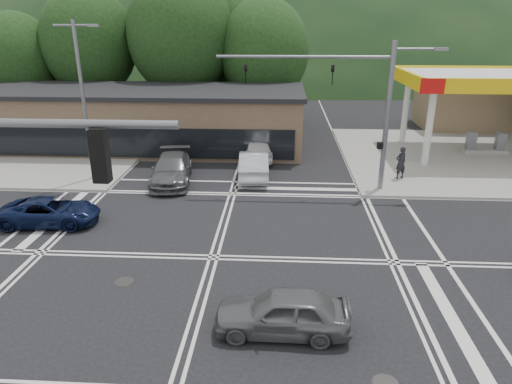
# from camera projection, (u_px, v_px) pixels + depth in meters

# --- Properties ---
(ground) EXTENTS (120.00, 120.00, 0.00)m
(ground) POSITION_uv_depth(u_px,v_px,m) (214.00, 257.00, 18.35)
(ground) COLOR black
(ground) RESTS_ON ground
(sidewalk_ne) EXTENTS (16.00, 16.00, 0.15)m
(sidewalk_ne) POSITION_uv_depth(u_px,v_px,m) (460.00, 157.00, 31.53)
(sidewalk_ne) COLOR gray
(sidewalk_ne) RESTS_ON ground
(sidewalk_nw) EXTENTS (16.00, 16.00, 0.15)m
(sidewalk_nw) POSITION_uv_depth(u_px,v_px,m) (39.00, 151.00, 33.14)
(sidewalk_nw) COLOR gray
(sidewalk_nw) RESTS_ON ground
(gas_station_canopy) EXTENTS (12.32, 8.34, 5.75)m
(gas_station_canopy) POSITION_uv_depth(u_px,v_px,m) (496.00, 82.00, 30.60)
(gas_station_canopy) COLOR silver
(gas_station_canopy) RESTS_ON ground
(convenience_store) EXTENTS (10.00, 6.00, 3.80)m
(convenience_store) POSITION_uv_depth(u_px,v_px,m) (480.00, 106.00, 39.96)
(convenience_store) COLOR #846B4F
(convenience_store) RESTS_ON ground
(commercial_row) EXTENTS (24.00, 8.00, 4.00)m
(commercial_row) POSITION_uv_depth(u_px,v_px,m) (139.00, 120.00, 33.95)
(commercial_row) COLOR brown
(commercial_row) RESTS_ON ground
(hill_north) EXTENTS (252.00, 126.00, 140.00)m
(hill_north) POSITION_uv_depth(u_px,v_px,m) (271.00, 63.00, 102.42)
(hill_north) COLOR black
(hill_north) RESTS_ON ground
(tree_n_a) EXTENTS (8.00, 8.00, 11.75)m
(tree_n_a) POSITION_uv_depth(u_px,v_px,m) (89.00, 43.00, 38.99)
(tree_n_a) COLOR #382619
(tree_n_a) RESTS_ON ground
(tree_n_b) EXTENTS (9.00, 9.00, 12.98)m
(tree_n_b) POSITION_uv_depth(u_px,v_px,m) (181.00, 35.00, 38.34)
(tree_n_b) COLOR #382619
(tree_n_b) RESTS_ON ground
(tree_n_c) EXTENTS (7.60, 7.60, 10.87)m
(tree_n_c) POSITION_uv_depth(u_px,v_px,m) (264.00, 51.00, 38.42)
(tree_n_c) COLOR #382619
(tree_n_c) RESTS_ON ground
(tree_n_d) EXTENTS (6.80, 6.80, 9.76)m
(tree_n_d) POSITION_uv_depth(u_px,v_px,m) (17.00, 59.00, 38.84)
(tree_n_d) COLOR #382619
(tree_n_d) RESTS_ON ground
(tree_n_e) EXTENTS (8.40, 8.40, 11.98)m
(tree_n_e) POSITION_uv_depth(u_px,v_px,m) (233.00, 41.00, 42.09)
(tree_n_e) COLOR #382619
(tree_n_e) RESTS_ON ground
(streetlight_nw) EXTENTS (2.50, 0.25, 9.00)m
(streetlight_nw) POSITION_uv_depth(u_px,v_px,m) (84.00, 95.00, 25.42)
(streetlight_nw) COLOR slate
(streetlight_nw) RESTS_ON ground
(signal_mast_ne) EXTENTS (11.65, 0.30, 8.00)m
(signal_mast_ne) POSITION_uv_depth(u_px,v_px,m) (365.00, 99.00, 23.85)
(signal_mast_ne) COLOR slate
(signal_mast_ne) RESTS_ON ground
(car_blue_west) EXTENTS (4.62, 2.36, 1.25)m
(car_blue_west) POSITION_uv_depth(u_px,v_px,m) (50.00, 212.00, 21.16)
(car_blue_west) COLOR #0C1536
(car_blue_west) RESTS_ON ground
(car_grey_center) EXTENTS (4.13, 1.72, 1.40)m
(car_grey_center) POSITION_uv_depth(u_px,v_px,m) (282.00, 312.00, 13.75)
(car_grey_center) COLOR #5A5C5E
(car_grey_center) RESTS_ON ground
(car_queue_a) EXTENTS (1.98, 4.99, 1.61)m
(car_queue_a) POSITION_uv_depth(u_px,v_px,m) (254.00, 164.00, 27.51)
(car_queue_a) COLOR silver
(car_queue_a) RESTS_ON ground
(car_queue_b) EXTENTS (2.42, 4.91, 1.61)m
(car_queue_b) POSITION_uv_depth(u_px,v_px,m) (257.00, 148.00, 31.09)
(car_queue_b) COLOR silver
(car_queue_b) RESTS_ON ground
(car_northbound) EXTENTS (2.88, 5.64, 1.57)m
(car_northbound) POSITION_uv_depth(u_px,v_px,m) (172.00, 169.00, 26.68)
(car_northbound) COLOR #525456
(car_northbound) RESTS_ON ground
(pedestrian) EXTENTS (0.83, 0.72, 1.92)m
(pedestrian) POSITION_uv_depth(u_px,v_px,m) (401.00, 163.00, 26.78)
(pedestrian) COLOR black
(pedestrian) RESTS_ON sidewalk_ne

